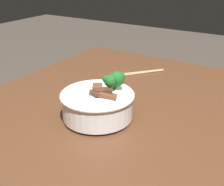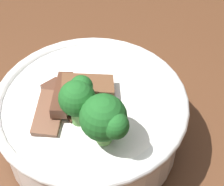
# 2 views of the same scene
# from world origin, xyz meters

# --- Properties ---
(dining_table) EXTENTS (1.58, 1.04, 0.79)m
(dining_table) POSITION_xyz_m (0.00, 0.00, 0.68)
(dining_table) COLOR #56331E
(dining_table) RESTS_ON ground
(rice_bowl) EXTENTS (0.22, 0.22, 0.15)m
(rice_bowl) POSITION_xyz_m (0.12, 0.05, 0.85)
(rice_bowl) COLOR white
(rice_bowl) RESTS_ON dining_table
(chopsticks_pair) EXTENTS (0.19, 0.16, 0.01)m
(chopsticks_pair) POSITION_xyz_m (0.54, 0.12, 0.80)
(chopsticks_pair) COLOR tan
(chopsticks_pair) RESTS_ON dining_table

